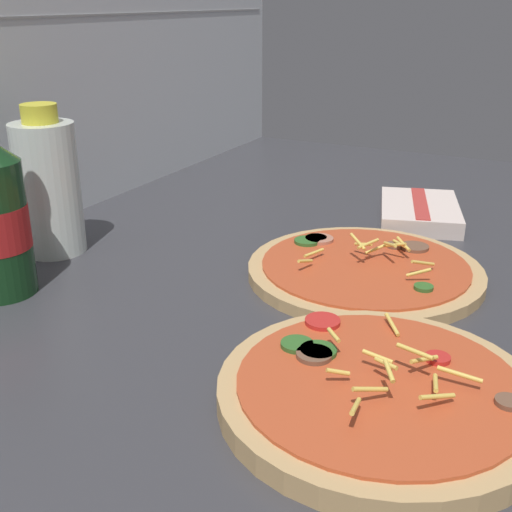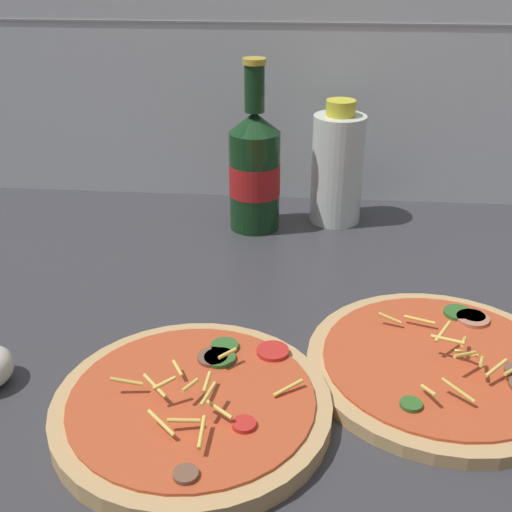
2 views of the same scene
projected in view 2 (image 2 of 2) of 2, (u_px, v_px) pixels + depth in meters
The scene contains 6 objects.
counter_slab at pixel (298, 368), 67.15cm from camera, with size 160.00×90.00×2.50cm.
tile_backsplash at pixel (313, 23), 94.52cm from camera, with size 160.00×1.13×60.00cm.
pizza_near at pixel (188, 406), 58.23cm from camera, with size 25.37×25.37×4.96cm.
pizza_far at pixel (437, 364), 64.28cm from camera, with size 26.75×26.75×4.77cm.
beer_bottle at pixel (252, 169), 92.24cm from camera, with size 7.41×7.41×24.53cm.
oil_bottle at pixel (334, 167), 94.80cm from camera, with size 7.68×7.68×18.34cm.
Camera 2 is at (0.44, -54.71, 42.16)cm, focal length 45.00 mm.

